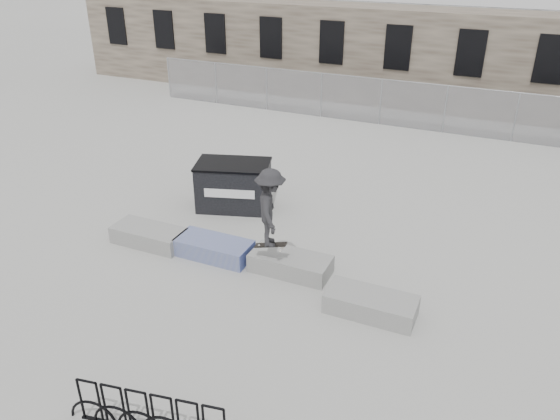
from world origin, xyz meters
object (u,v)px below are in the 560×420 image
object	(u,v)px
planter_far_left	(149,235)
planter_offset	(371,303)
skateboarder	(270,208)
dumpster	(234,185)
bike_rack	(151,414)
planter_center_left	(214,247)
planter_center_right	(290,263)

from	to	relation	value
planter_far_left	planter_offset	size ratio (longest dim) A/B	1.00
skateboarder	dumpster	bearing A→B (deg)	15.12
dumpster	skateboarder	distance (m)	4.12
planter_offset	dumpster	xyz separation A→B (m)	(-5.29, 3.45, 0.48)
dumpster	bike_rack	bearing A→B (deg)	-88.30
planter_far_left	skateboarder	world-z (taller)	skateboarder
skateboarder	planter_center_left	bearing A→B (deg)	57.00
planter_far_left	dumpster	world-z (taller)	dumpster
dumpster	planter_far_left	bearing A→B (deg)	-127.41
planter_far_left	planter_offset	bearing A→B (deg)	-4.88
planter_center_right	bike_rack	xyz separation A→B (m)	(-0.19, -5.50, 0.18)
planter_far_left	dumpster	bearing A→B (deg)	70.01
planter_center_right	planter_offset	bearing A→B (deg)	-19.37
dumpster	planter_offset	bearing A→B (deg)	-50.53
planter_center_left	planter_offset	xyz separation A→B (m)	(4.40, -0.68, 0.00)
planter_center_left	planter_offset	distance (m)	4.45
planter_center_left	planter_center_right	distance (m)	2.13
bike_rack	planter_center_right	bearing A→B (deg)	88.07
planter_center_left	planter_offset	size ratio (longest dim) A/B	1.00
planter_far_left	dumpster	xyz separation A→B (m)	(1.06, 2.91, 0.48)
planter_center_left	dumpster	size ratio (longest dim) A/B	0.80
skateboarder	planter_far_left	bearing A→B (deg)	62.65
planter_center_right	bike_rack	distance (m)	5.50
planter_far_left	planter_center_left	distance (m)	1.95
planter_far_left	skateboarder	distance (m)	4.01
dumpster	planter_center_left	bearing A→B (deg)	-89.64
planter_center_left	bike_rack	xyz separation A→B (m)	(1.94, -5.38, 0.18)
planter_center_left	planter_center_right	world-z (taller)	same
planter_offset	planter_far_left	bearing A→B (deg)	175.12
planter_center_right	planter_offset	xyz separation A→B (m)	(2.28, -0.80, 0.00)
planter_far_left	bike_rack	world-z (taller)	bike_rack
planter_far_left	skateboarder	bearing A→B (deg)	-1.02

